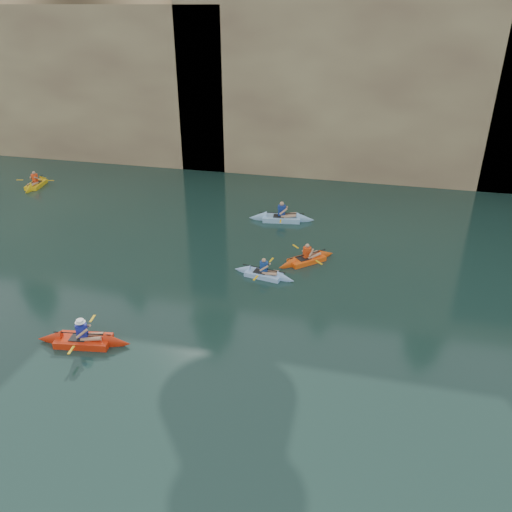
# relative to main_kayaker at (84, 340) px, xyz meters

# --- Properties ---
(ground) EXTENTS (160.00, 160.00, 0.00)m
(ground) POSITION_rel_main_kayaker_xyz_m (6.00, -2.03, -0.16)
(ground) COLOR black
(ground) RESTS_ON ground
(cliff) EXTENTS (70.00, 16.00, 12.00)m
(cliff) POSITION_rel_main_kayaker_xyz_m (6.00, 27.97, 5.84)
(cliff) COLOR tan
(cliff) RESTS_ON ground
(cliff_slab_west) EXTENTS (26.00, 2.40, 10.56)m
(cliff_slab_west) POSITION_rel_main_kayaker_xyz_m (-14.00, 20.57, 5.12)
(cliff_slab_west) COLOR tan
(cliff_slab_west) RESTS_ON ground
(cliff_slab_center) EXTENTS (24.00, 2.40, 11.40)m
(cliff_slab_center) POSITION_rel_main_kayaker_xyz_m (8.00, 20.57, 5.54)
(cliff_slab_center) COLOR tan
(cliff_slab_center) RESTS_ON ground
(sea_cave_west) EXTENTS (4.50, 1.00, 4.00)m
(sea_cave_west) POSITION_rel_main_kayaker_xyz_m (-12.00, 19.92, 1.84)
(sea_cave_west) COLOR black
(sea_cave_west) RESTS_ON ground
(sea_cave_center) EXTENTS (3.50, 1.00, 3.20)m
(sea_cave_center) POSITION_rel_main_kayaker_xyz_m (2.00, 19.92, 1.44)
(sea_cave_center) COLOR black
(sea_cave_center) RESTS_ON ground
(sea_cave_east) EXTENTS (5.00, 1.00, 4.50)m
(sea_cave_east) POSITION_rel_main_kayaker_xyz_m (16.00, 19.92, 2.09)
(sea_cave_east) COLOR black
(sea_cave_east) RESTS_ON ground
(main_kayaker) EXTENTS (3.29, 2.18, 1.19)m
(main_kayaker) POSITION_rel_main_kayaker_xyz_m (0.00, 0.00, 0.00)
(main_kayaker) COLOR red
(main_kayaker) RESTS_ON ground
(kayaker_orange) EXTENTS (2.58, 2.48, 1.10)m
(kayaker_orange) POSITION_rel_main_kayaker_xyz_m (6.36, 7.68, -0.02)
(kayaker_orange) COLOR #FC530F
(kayaker_orange) RESTS_ON ground
(kayaker_ltblue_near) EXTENTS (2.77, 2.11, 1.06)m
(kayaker_ltblue_near) POSITION_rel_main_kayaker_xyz_m (4.82, 5.95, -0.03)
(kayaker_ltblue_near) COLOR #92BEF4
(kayaker_ltblue_near) RESTS_ON ground
(kayaker_yellow) EXTENTS (2.36, 3.04, 1.21)m
(kayaker_yellow) POSITION_rel_main_kayaker_xyz_m (-11.57, 13.78, -0.01)
(kayaker_yellow) COLOR yellow
(kayaker_yellow) RESTS_ON ground
(kayaker_ltblue_mid) EXTENTS (3.51, 2.55, 1.31)m
(kayaker_ltblue_mid) POSITION_rel_main_kayaker_xyz_m (4.37, 12.02, 0.00)
(kayaker_ltblue_mid) COLOR #89BCE6
(kayaker_ltblue_mid) RESTS_ON ground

